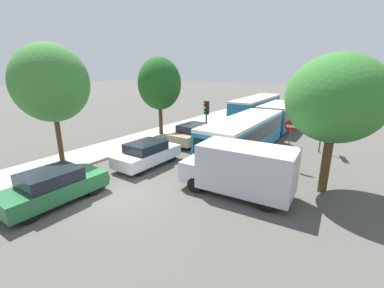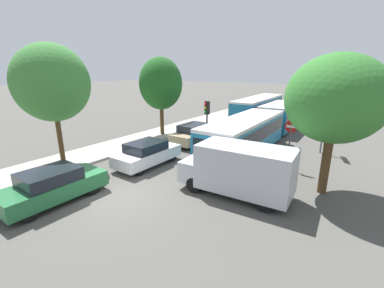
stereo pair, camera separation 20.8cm
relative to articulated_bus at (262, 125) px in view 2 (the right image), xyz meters
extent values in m
plane|color=#4F4C47|center=(-2.03, -12.37, -1.41)|extent=(200.00, 200.00, 0.00)
cube|color=#9E998E|center=(-8.24, -1.33, -1.34)|extent=(3.20, 32.08, 0.14)
cube|color=teal|center=(0.08, -3.55, -0.15)|extent=(2.67, 9.24, 1.98)
cube|color=black|center=(0.08, -3.55, 0.20)|extent=(2.68, 8.87, 0.87)
cube|color=silver|center=(0.08, -3.55, 0.94)|extent=(2.67, 9.24, 0.19)
cube|color=teal|center=(-0.11, 5.15, -0.15)|extent=(2.61, 6.34, 1.98)
cube|color=black|center=(-0.11, 5.15, 0.20)|extent=(2.62, 6.09, 0.87)
cube|color=silver|center=(-0.11, 5.15, 0.94)|extent=(2.61, 6.34, 0.19)
cylinder|color=black|center=(-0.03, 1.52, -0.15)|extent=(1.85, 1.01, 1.82)
cube|color=black|center=(0.18, -8.11, 0.09)|extent=(2.17, 0.14, 1.06)
cylinder|color=black|center=(1.18, -6.47, -0.93)|extent=(0.31, 0.97, 0.97)
cylinder|color=black|center=(-0.89, -6.52, -0.93)|extent=(0.31, 0.97, 0.97)
cylinder|color=black|center=(1.05, -0.59, -0.93)|extent=(0.31, 0.97, 0.97)
cylinder|color=black|center=(-1.02, -0.64, -0.93)|extent=(0.31, 0.97, 0.97)
cylinder|color=black|center=(0.92, 5.17, -0.93)|extent=(0.31, 0.97, 0.97)
cylinder|color=black|center=(-1.15, 5.13, -0.93)|extent=(0.31, 0.97, 0.97)
cube|color=teal|center=(-3.95, 9.71, -0.17)|extent=(2.89, 11.28, 1.95)
cube|color=black|center=(-3.95, 9.71, 0.18)|extent=(2.89, 10.72, 0.82)
cube|color=silver|center=(-3.95, 9.71, 0.90)|extent=(2.89, 11.28, 0.19)
cylinder|color=black|center=(-5.12, 13.36, -0.92)|extent=(0.33, 0.98, 0.97)
cylinder|color=black|center=(-3.04, 13.44, -0.92)|extent=(0.33, 0.98, 0.97)
cylinder|color=black|center=(-4.87, 6.31, -0.92)|extent=(0.33, 0.98, 0.97)
cylinder|color=black|center=(-2.78, 6.39, -0.92)|extent=(0.33, 0.98, 0.97)
cube|color=#236638|center=(-4.01, -14.15, -0.81)|extent=(1.86, 4.24, 0.68)
cube|color=black|center=(-4.01, -14.25, -0.21)|extent=(1.68, 2.23, 0.52)
cylinder|color=black|center=(-4.73, -12.79, -1.09)|extent=(0.23, 0.64, 0.64)
cylinder|color=black|center=(-3.24, -12.82, -1.09)|extent=(0.23, 0.64, 0.64)
cylinder|color=black|center=(-4.79, -15.48, -1.09)|extent=(0.23, 0.64, 0.64)
cylinder|color=black|center=(-3.29, -15.51, -1.09)|extent=(0.23, 0.64, 0.64)
cube|color=white|center=(-3.79, -8.69, -0.82)|extent=(1.84, 4.19, 0.67)
cube|color=black|center=(-3.79, -8.79, -0.22)|extent=(1.66, 2.21, 0.51)
cylinder|color=black|center=(-4.50, -7.35, -1.09)|extent=(0.23, 0.64, 0.63)
cylinder|color=black|center=(-3.03, -7.37, -1.09)|extent=(0.23, 0.64, 0.63)
cylinder|color=black|center=(-4.56, -10.00, -1.09)|extent=(0.23, 0.64, 0.63)
cylinder|color=black|center=(-3.08, -10.03, -1.09)|extent=(0.23, 0.64, 0.63)
cube|color=tan|center=(-4.11, -3.18, -0.79)|extent=(1.92, 4.37, 0.70)
cube|color=black|center=(-4.11, -3.28, -0.17)|extent=(1.73, 2.30, 0.54)
cylinder|color=black|center=(-4.86, -1.78, -1.08)|extent=(0.24, 0.66, 0.66)
cylinder|color=black|center=(-3.31, -1.81, -1.08)|extent=(0.24, 0.66, 0.66)
cylinder|color=black|center=(-4.91, -4.55, -1.08)|extent=(0.24, 0.66, 0.66)
cylinder|color=black|center=(-3.37, -4.58, -1.08)|extent=(0.24, 0.66, 0.66)
cube|color=#B7BABF|center=(2.48, -9.08, -0.10)|extent=(4.21, 2.23, 2.00)
cube|color=#B7BABF|center=(-0.01, -9.22, -0.57)|extent=(1.01, 1.95, 1.00)
cylinder|color=black|center=(0.43, -10.04, -1.05)|extent=(0.73, 0.28, 0.72)
cylinder|color=black|center=(0.34, -8.36, -1.05)|extent=(0.73, 0.28, 0.72)
cylinder|color=black|center=(3.73, -9.85, -1.05)|extent=(0.73, 0.28, 0.72)
cylinder|color=black|center=(3.63, -8.17, -1.05)|extent=(0.73, 0.28, 0.72)
cylinder|color=#56595E|center=(-2.63, -3.92, 0.29)|extent=(0.12, 0.12, 3.40)
cube|color=black|center=(-2.63, -3.92, 1.54)|extent=(0.38, 0.33, 0.90)
sphere|color=red|center=(-2.68, -4.06, 1.82)|extent=(0.18, 0.18, 0.18)
sphere|color=#EAAD14|center=(-2.68, -4.06, 1.54)|extent=(0.18, 0.18, 0.18)
sphere|color=green|center=(-2.68, -4.06, 1.26)|extent=(0.18, 0.18, 0.18)
cylinder|color=#56595E|center=(3.18, -4.55, -0.21)|extent=(0.08, 0.08, 2.40)
cylinder|color=red|center=(3.18, -4.55, 1.06)|extent=(0.70, 0.03, 0.70)
cube|color=white|center=(3.18, -4.57, 1.06)|extent=(0.50, 0.04, 0.14)
cylinder|color=#56595E|center=(4.27, -0.30, 0.39)|extent=(0.10, 0.10, 3.60)
cube|color=#197A38|center=(4.27, -0.30, 1.89)|extent=(0.41, 1.37, 0.28)
cube|color=#197A38|center=(4.27, -0.30, 1.55)|extent=(0.41, 1.37, 0.28)
cylinder|color=#51381E|center=(-7.87, -11.58, 0.19)|extent=(0.28, 0.28, 3.20)
ellipsoid|color=#3D7F38|center=(-7.87, -11.58, 3.37)|extent=(3.98, 3.98, 4.19)
cylinder|color=#51381E|center=(-7.82, -2.74, -0.02)|extent=(0.32, 0.32, 2.78)
ellipsoid|color=#1E561E|center=(-7.82, -2.74, 2.96)|extent=(3.53, 3.53, 4.23)
cylinder|color=#51381E|center=(5.33, -6.70, 0.04)|extent=(0.39, 0.39, 2.89)
ellipsoid|color=#33752D|center=(5.33, -6.70, 2.89)|extent=(4.11, 4.11, 3.75)
ellipsoid|color=#3D7F38|center=(5.19, -7.24, 2.33)|extent=(2.47, 2.47, 2.06)
camera|label=1|loc=(6.34, -19.14, 4.07)|focal=24.00mm
camera|label=2|loc=(6.51, -19.02, 4.07)|focal=24.00mm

